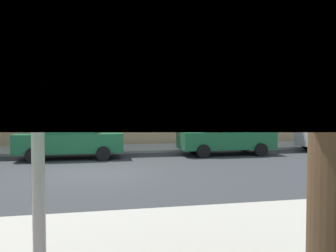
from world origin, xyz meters
name	(u,v)px	position (x,y,z in m)	size (l,w,h in m)	color
ground_plane	(95,174)	(0.00, 0.00, 0.00)	(120.00, 120.00, 0.00)	#2D3033
sidewalk_far	(99,149)	(0.00, 6.80, 0.06)	(56.00, 3.60, 0.12)	gray
apartment_building	(100,35)	(0.00, 14.99, 8.00)	(36.90, 12.08, 16.00)	tan
sedan_green	(70,137)	(-1.17, 3.70, 0.95)	(4.40, 1.98, 1.78)	#195933
sedan_green_midblock	(224,135)	(5.87, 3.70, 0.95)	(4.40, 1.98, 1.78)	#195933
patio_umbrella	(36,61)	(-0.01, -9.00, 2.21)	(3.43, 3.43, 2.52)	silver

